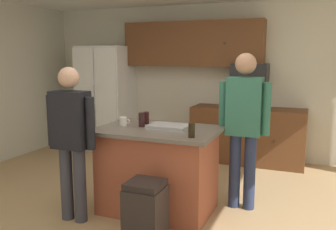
% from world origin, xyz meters
% --- Properties ---
extents(floor, '(7.04, 7.04, 0.00)m').
position_xyz_m(floor, '(0.00, 0.00, 0.00)').
color(floor, tan).
rests_on(floor, ground).
extents(back_wall, '(6.40, 0.10, 2.60)m').
position_xyz_m(back_wall, '(0.00, 2.80, 1.30)').
color(back_wall, beige).
rests_on(back_wall, ground).
extents(cabinet_run_upper, '(2.40, 0.38, 0.75)m').
position_xyz_m(cabinet_run_upper, '(-0.40, 2.60, 1.93)').
color(cabinet_run_upper, brown).
extents(cabinet_run_lower, '(1.80, 0.63, 0.90)m').
position_xyz_m(cabinet_run_lower, '(0.60, 2.48, 0.45)').
color(cabinet_run_lower, brown).
rests_on(cabinet_run_lower, ground).
extents(refrigerator, '(0.89, 0.76, 1.90)m').
position_xyz_m(refrigerator, '(-2.00, 2.38, 0.95)').
color(refrigerator, white).
rests_on(refrigerator, ground).
extents(microwave_over_range, '(0.56, 0.40, 0.32)m').
position_xyz_m(microwave_over_range, '(0.60, 2.50, 1.45)').
color(microwave_over_range, black).
extents(kitchen_island, '(1.33, 0.91, 0.95)m').
position_xyz_m(kitchen_island, '(0.01, 0.19, 0.48)').
color(kitchen_island, '#9E4C33').
rests_on(kitchen_island, ground).
extents(person_elder_center, '(0.57, 0.22, 1.62)m').
position_xyz_m(person_elder_center, '(-0.73, -0.37, 0.93)').
color(person_elder_center, '#383842').
rests_on(person_elder_center, ground).
extents(person_guest_left, '(0.57, 0.23, 1.76)m').
position_xyz_m(person_guest_left, '(0.86, 0.62, 1.03)').
color(person_guest_left, '#232D4C').
rests_on(person_guest_left, ground).
extents(glass_dark_ale, '(0.07, 0.07, 0.14)m').
position_xyz_m(glass_dark_ale, '(-0.23, 0.39, 1.02)').
color(glass_dark_ale, black).
rests_on(glass_dark_ale, kitchen_island).
extents(mug_ceramic_white, '(0.13, 0.09, 0.10)m').
position_xyz_m(mug_ceramic_white, '(-0.42, 0.18, 1.00)').
color(mug_ceramic_white, white).
rests_on(mug_ceramic_white, kitchen_island).
extents(tumbler_amber, '(0.06, 0.06, 0.14)m').
position_xyz_m(tumbler_amber, '(0.49, -0.09, 1.02)').
color(tumbler_amber, black).
rests_on(tumbler_amber, kitchen_island).
extents(glass_stout_tall, '(0.07, 0.07, 0.16)m').
position_xyz_m(glass_stout_tall, '(-0.20, 0.21, 1.03)').
color(glass_stout_tall, black).
rests_on(glass_stout_tall, kitchen_island).
extents(serving_tray, '(0.44, 0.30, 0.04)m').
position_xyz_m(serving_tray, '(0.12, 0.24, 0.97)').
color(serving_tray, '#B7B7BC').
rests_on(serving_tray, kitchen_island).
extents(trash_bin, '(0.34, 0.34, 0.61)m').
position_xyz_m(trash_bin, '(0.20, -0.55, 0.30)').
color(trash_bin, black).
rests_on(trash_bin, ground).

